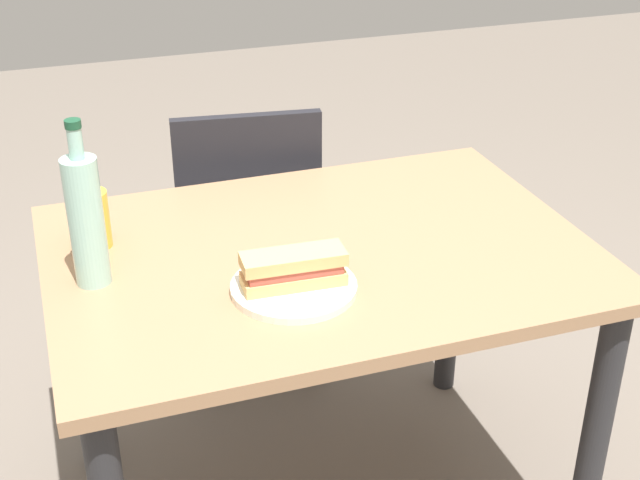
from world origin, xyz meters
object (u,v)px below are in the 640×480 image
chair_far (247,227)px  baguette_sandwich_near (293,269)px  dining_table (320,294)px  water_bottle (86,219)px  beer_glass (93,219)px  plate_near (294,287)px  knife_near (281,270)px

chair_far → baguette_sandwich_near: size_ratio=4.20×
dining_table → water_bottle: water_bottle is taller
baguette_sandwich_near → beer_glass: size_ratio=1.63×
dining_table → baguette_sandwich_near: baguette_sandwich_near is taller
dining_table → chair_far: 0.61m
beer_glass → water_bottle: bearing=-97.3°
dining_table → baguette_sandwich_near: 0.24m
baguette_sandwich_near → water_bottle: size_ratio=0.60×
baguette_sandwich_near → water_bottle: bearing=156.1°
dining_table → water_bottle: 0.52m
plate_near → water_bottle: 0.41m
plate_near → knife_near: bearing=98.8°
knife_near → water_bottle: 0.38m
chair_far → knife_near: size_ratio=4.70×
dining_table → plate_near: (-0.10, -0.14, 0.12)m
knife_near → water_bottle: (-0.35, 0.10, 0.12)m
chair_far → water_bottle: water_bottle is taller
chair_far → beer_glass: size_ratio=6.86×
water_bottle → baguette_sandwich_near: bearing=-23.9°
plate_near → knife_near: knife_near is taller
dining_table → plate_near: bearing=-125.3°
water_bottle → chair_far: bearing=52.3°
chair_far → water_bottle: size_ratio=2.53×
plate_near → water_bottle: (-0.36, 0.16, 0.13)m
baguette_sandwich_near → water_bottle: (-0.36, 0.16, 0.09)m
baguette_sandwich_near → knife_near: (-0.01, 0.06, -0.03)m
plate_near → chair_far: bearing=83.0°
water_bottle → beer_glass: size_ratio=2.71×
beer_glass → dining_table: bearing=-20.4°
knife_near → beer_glass: bearing=142.6°
water_bottle → beer_glass: 0.17m
plate_near → beer_glass: 0.46m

